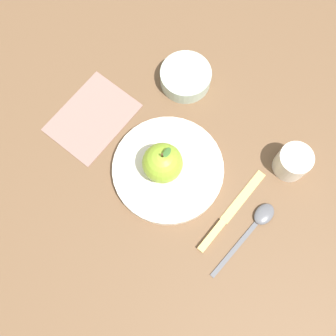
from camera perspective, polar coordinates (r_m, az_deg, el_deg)
The scene contains 8 objects.
ground_plane at distance 0.81m, azimuth 1.09°, elevation -0.86°, with size 2.40×2.40×0.00m, color brown.
dinner_plate at distance 0.80m, azimuth 0.00°, elevation -0.18°, with size 0.23×0.23×0.02m.
apple at distance 0.75m, azimuth -0.80°, elevation 0.73°, with size 0.08×0.08×0.09m.
side_bowl at distance 0.87m, azimuth 2.57°, elevation 13.13°, with size 0.11×0.11×0.04m.
cup at distance 0.82m, azimuth 17.68°, elevation 0.90°, with size 0.07×0.07×0.06m.
knife at distance 0.79m, azimuth 8.43°, elevation -7.14°, with size 0.20×0.09×0.01m.
spoon at distance 0.80m, azimuth 12.78°, elevation -7.68°, with size 0.18×0.08×0.01m.
linen_napkin at distance 0.87m, azimuth -10.89°, elevation 7.22°, with size 0.13×0.18×0.00m, color gray.
Camera 1 is at (-0.12, -0.19, 0.78)m, focal length 42.09 mm.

